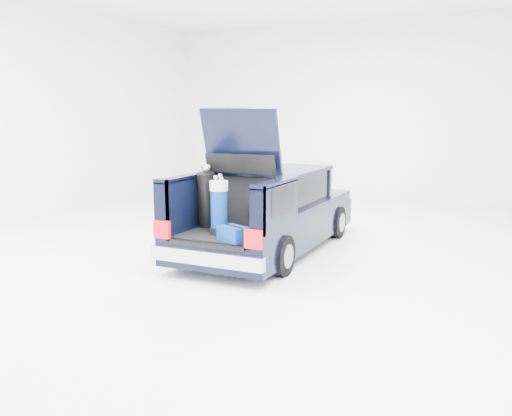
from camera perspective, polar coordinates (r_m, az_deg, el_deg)
The scene contains 6 objects.
ground at distance 9.65m, azimuth 1.26°, elevation -4.42°, with size 14.00×14.00×0.00m, color white.
car at distance 9.60m, azimuth 1.53°, elevation -0.39°, with size 1.87×4.65×2.47m.
red_suitcase at distance 8.31m, azimuth 0.94°, elevation -0.33°, with size 0.43×0.33×0.65m.
black_golf_bag at distance 8.56m, azimuth -5.18°, elevation 0.87°, with size 0.36×0.44×0.99m.
blue_golf_bag at distance 8.08m, azimuth -3.90°, elevation 0.11°, with size 0.31×0.31×0.91m.
blue_duffel at distance 7.69m, azimuth -2.38°, elevation -2.71°, with size 0.51×0.43×0.23m.
Camera 1 is at (3.77, -8.56, 2.36)m, focal length 38.00 mm.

